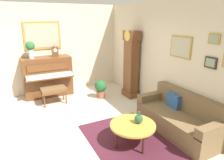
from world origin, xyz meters
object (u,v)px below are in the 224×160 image
Objects in this scene: couch at (179,118)px; coffee_table at (133,126)px; grandfather_clock at (131,66)px; mantel_clock at (55,51)px; piano at (48,76)px; potted_plant at (101,88)px; flower_vase at (30,48)px; piano_bench at (54,90)px; green_jug at (139,119)px.

couch reaches higher than coffee_table.
grandfather_clock is 5.34× the size of mantel_clock.
potted_plant is (0.96, 1.38, -0.30)m from piano.
mantel_clock reaches higher than coffee_table.
flower_vase reaches higher than potted_plant.
mantel_clock is (-0.76, 0.28, 0.99)m from piano_bench.
piano is 1.64× the size of coffee_table.
piano reaches higher than couch.
grandfather_clock reaches higher than potted_plant.
potted_plant reaches higher than coffee_table.
green_jug is at bearing -6.65° from potted_plant.
potted_plant is at bearing 173.35° from green_jug.
piano_bench is at bearing -19.99° from mantel_clock.
mantel_clock is 3.63m from green_jug.
piano_bench is 2.88m from green_jug.
piano is at bearing -148.68° from couch.
potted_plant is at bearing -163.60° from couch.
piano reaches higher than piano_bench.
mantel_clock is at bearing 160.01° from piano_bench.
couch reaches higher than piano_bench.
piano is at bearing -179.51° from piano_bench.
piano is 0.83m from mantel_clock.
coffee_table is at bearing 15.73° from piano.
potted_plant is at bearing 170.48° from coffee_table.
piano is 2.48× the size of flower_vase.
piano reaches higher than coffee_table.
flower_vase is (-1.26, -2.67, 0.57)m from grandfather_clock.
piano_bench is 2.37m from grandfather_clock.
mantel_clock is (-3.42, -0.68, 1.00)m from coffee_table.
piano_bench is at bearing -157.90° from green_jug.
mantel_clock reaches higher than piano.
potted_plant is at bearing -108.57° from grandfather_clock.
piano is 2.06× the size of piano_bench.
couch is at bearing 36.01° from flower_vase.
piano is at bearing -164.27° from coffee_table.
coffee_table is at bearing -30.98° from grandfather_clock.
flower_vase is (-0.76, -0.42, 1.13)m from piano_bench.
green_jug is (-0.05, -1.03, 0.20)m from couch.
piano_bench is 1.43m from flower_vase.
potted_plant is (0.96, 1.79, -1.22)m from flower_vase.
mantel_clock reaches higher than green_jug.
flower_vase is 3.88m from green_jug.
green_jug is at bearing -92.70° from couch.
flower_vase is at bearing -143.99° from couch.
piano is 4.08m from couch.
piano_bench is 2.82m from coffee_table.
grandfather_clock is at bearing 77.67° from piano_bench.
flower_vase reaches higher than piano.
piano_bench reaches higher than coffee_table.
green_jug is at bearing -28.39° from grandfather_clock.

